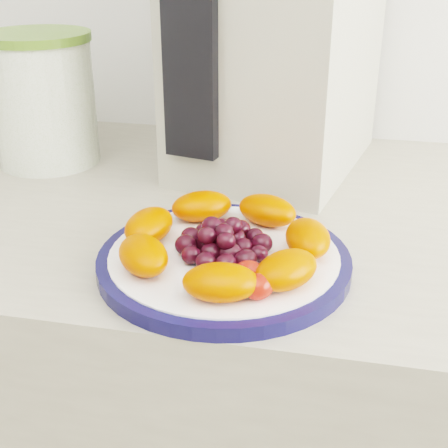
# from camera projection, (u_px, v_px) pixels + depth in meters

# --- Properties ---
(plate_rim) EXTENTS (0.26, 0.26, 0.01)m
(plate_rim) POSITION_uv_depth(u_px,v_px,m) (224.00, 261.00, 0.64)
(plate_rim) COLOR #0E103E
(plate_rim) RESTS_ON counter
(plate_face) EXTENTS (0.24, 0.24, 0.02)m
(plate_face) POSITION_uv_depth(u_px,v_px,m) (224.00, 260.00, 0.64)
(plate_face) COLOR white
(plate_face) RESTS_ON counter
(canister) EXTENTS (0.19, 0.19, 0.17)m
(canister) POSITION_uv_depth(u_px,v_px,m) (44.00, 104.00, 0.89)
(canister) COLOR #47660F
(canister) RESTS_ON counter
(canister_lid) EXTENTS (0.19, 0.19, 0.01)m
(canister_lid) POSITION_uv_depth(u_px,v_px,m) (35.00, 37.00, 0.85)
(canister_lid) COLOR #56792A
(canister_lid) RESTS_ON canister
(appliance_body) EXTENTS (0.28, 0.35, 0.39)m
(appliance_body) POSITION_uv_depth(u_px,v_px,m) (280.00, 27.00, 0.84)
(appliance_body) COLOR #ACA994
(appliance_body) RESTS_ON counter
(appliance_panel) EXTENTS (0.07, 0.04, 0.29)m
(appliance_panel) POSITION_uv_depth(u_px,v_px,m) (190.00, 38.00, 0.73)
(appliance_panel) COLOR black
(appliance_panel) RESTS_ON appliance_body
(fruit_plate) EXTENTS (0.22, 0.22, 0.03)m
(fruit_plate) POSITION_uv_depth(u_px,v_px,m) (226.00, 241.00, 0.62)
(fruit_plate) COLOR #D33400
(fruit_plate) RESTS_ON plate_face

